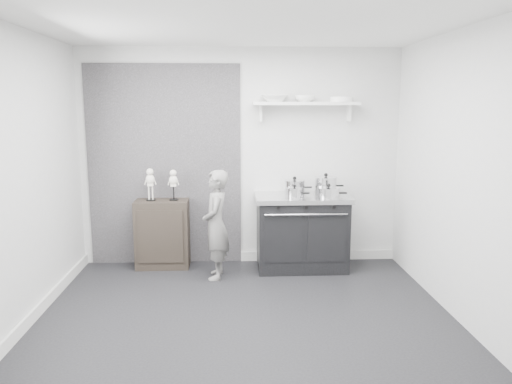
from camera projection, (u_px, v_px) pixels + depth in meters
ground at (245, 319)px, 4.74m from camera, size 4.00×4.00×0.00m
room_shell at (234, 145)px, 4.60m from camera, size 4.02×3.62×2.71m
wall_shelf at (306, 104)px, 6.08m from camera, size 1.30×0.26×0.24m
stove at (302, 232)px, 6.15m from camera, size 1.14×0.71×0.92m
side_cabinet at (163, 234)px, 6.20m from camera, size 0.65×0.38×0.85m
child at (216, 225)px, 5.76m from camera, size 0.32×0.48×1.27m
pot_back_left at (295, 187)px, 6.18m from camera, size 0.35×0.26×0.21m
pot_back_right at (326, 185)px, 6.17m from camera, size 0.36×0.27×0.26m
pot_front_right at (328, 192)px, 5.91m from camera, size 0.36×0.27×0.17m
pot_front_center at (295, 193)px, 5.91m from camera, size 0.27×0.19×0.15m
skeleton_full at (150, 182)px, 6.08m from camera, size 0.13×0.08×0.46m
skeleton_torso at (173, 183)px, 6.10m from camera, size 0.12×0.08×0.44m
bowl_large at (275, 98)px, 6.04m from camera, size 0.33×0.33×0.08m
bowl_small at (305, 99)px, 6.06m from camera, size 0.25×0.25×0.08m
plate_stack at (341, 99)px, 6.08m from camera, size 0.28×0.28×0.06m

